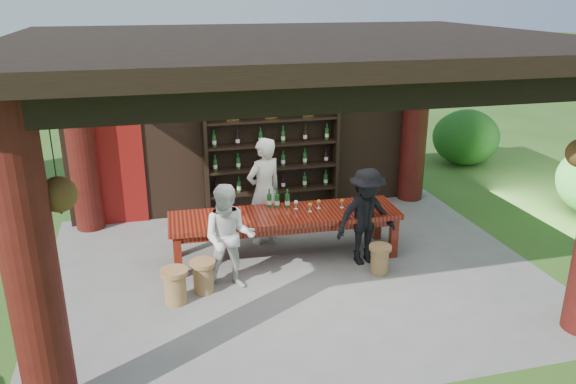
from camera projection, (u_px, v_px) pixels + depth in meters
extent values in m
plane|color=#2D5119|center=(294.00, 271.00, 8.62)|extent=(90.00, 90.00, 0.00)
cube|color=slate|center=(294.00, 274.00, 8.64)|extent=(7.40, 5.90, 0.10)
cube|color=black|center=(257.00, 126.00, 10.57)|extent=(7.00, 0.18, 3.30)
cube|color=maroon|center=(118.00, 171.00, 10.10)|extent=(0.95, 0.06, 2.00)
cylinder|color=#380C0A|center=(31.00, 269.00, 5.14)|extent=(0.50, 0.50, 3.30)
cylinder|color=#380C0A|center=(80.00, 139.00, 9.66)|extent=(0.50, 0.50, 3.30)
cylinder|color=#380C0A|center=(415.00, 120.00, 11.12)|extent=(0.50, 0.50, 3.30)
cube|color=black|center=(360.00, 91.00, 5.37)|extent=(6.70, 0.35, 0.35)
cube|color=black|center=(46.00, 70.00, 6.83)|extent=(0.30, 5.20, 0.30)
cube|color=black|center=(501.00, 56.00, 8.29)|extent=(0.30, 5.20, 0.30)
cube|color=black|center=(295.00, 43.00, 7.48)|extent=(7.50, 6.00, 0.20)
cylinder|color=black|center=(54.00, 159.00, 5.07)|extent=(0.01, 0.01, 0.75)
cone|color=black|center=(60.00, 205.00, 5.22)|extent=(0.32, 0.32, 0.18)
sphere|color=#1E5919|center=(59.00, 194.00, 5.18)|extent=(0.34, 0.34, 0.34)
cube|color=#500F0B|center=(285.00, 216.00, 8.86)|extent=(3.68, 1.09, 0.08)
cube|color=#500F0B|center=(285.00, 221.00, 8.90)|extent=(3.47, 0.93, 0.12)
cube|color=#500F0B|center=(178.00, 257.00, 8.32)|extent=(0.12, 0.12, 0.67)
cube|color=#500F0B|center=(394.00, 237.00, 8.98)|extent=(0.12, 0.12, 0.67)
cube|color=#500F0B|center=(177.00, 237.00, 9.00)|extent=(0.12, 0.12, 0.67)
cube|color=#500F0B|center=(377.00, 220.00, 9.66)|extent=(0.12, 0.12, 0.67)
cylinder|color=olive|center=(203.00, 278.00, 7.96)|extent=(0.29, 0.29, 0.42)
cylinder|color=olive|center=(203.00, 263.00, 7.88)|extent=(0.36, 0.36, 0.06)
cylinder|color=olive|center=(380.00, 261.00, 8.49)|extent=(0.27, 0.27, 0.40)
cylinder|color=olive|center=(380.00, 248.00, 8.42)|extent=(0.34, 0.34, 0.05)
cylinder|color=olive|center=(175.00, 288.00, 7.67)|extent=(0.30, 0.30, 0.44)
cylinder|color=olive|center=(174.00, 272.00, 7.58)|extent=(0.38, 0.38, 0.06)
imported|color=silver|center=(264.00, 191.00, 9.34)|extent=(0.79, 0.67, 1.83)
imported|color=white|center=(229.00, 238.00, 7.89)|extent=(0.87, 0.74, 1.56)
imported|color=black|center=(366.00, 217.00, 8.65)|extent=(1.07, 0.70, 1.55)
cube|color=#BF6672|center=(226.00, 213.00, 8.67)|extent=(0.27, 0.19, 0.14)
ellipsoid|color=#194C14|center=(465.00, 141.00, 13.79)|extent=(1.60, 1.60, 1.36)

